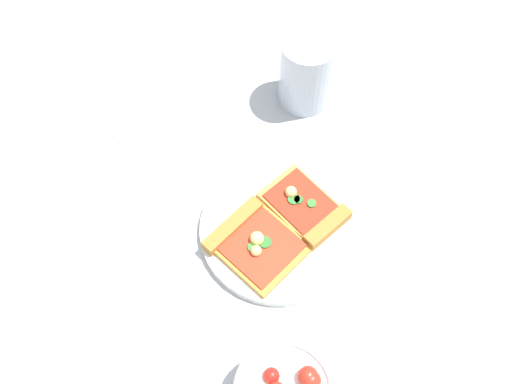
# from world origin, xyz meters

# --- Properties ---
(ground_plane) EXTENTS (2.40, 2.40, 0.00)m
(ground_plane) POSITION_xyz_m (0.00, 0.00, 0.00)
(ground_plane) COLOR #B2B7BC
(ground_plane) RESTS_ON ground
(plate) EXTENTS (0.22, 0.22, 0.01)m
(plate) POSITION_xyz_m (0.04, -0.04, 0.01)
(plate) COLOR silver
(plate) RESTS_ON ground_plane
(pizza_slice_near) EXTENTS (0.10, 0.13, 0.02)m
(pizza_slice_near) POSITION_xyz_m (0.09, -0.03, 0.02)
(pizza_slice_near) COLOR gold
(pizza_slice_near) RESTS_ON plate
(pizza_slice_far) EXTENTS (0.13, 0.14, 0.03)m
(pizza_slice_far) POSITION_xyz_m (-0.01, -0.04, 0.02)
(pizza_slice_far) COLOR gold
(pizza_slice_far) RESTS_ON plate
(soda_glass) EXTENTS (0.08, 0.08, 0.13)m
(soda_glass) POSITION_xyz_m (0.19, 0.16, 0.06)
(soda_glass) COLOR silver
(soda_glass) RESTS_ON ground_plane
(paper_napkin) EXTENTS (0.17, 0.15, 0.00)m
(paper_napkin) POSITION_xyz_m (-0.03, 0.21, 0.00)
(paper_napkin) COLOR white
(paper_napkin) RESTS_ON ground_plane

